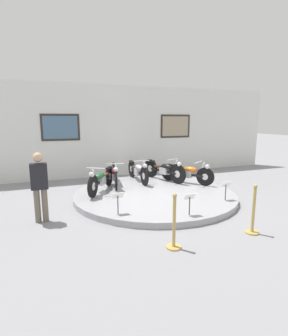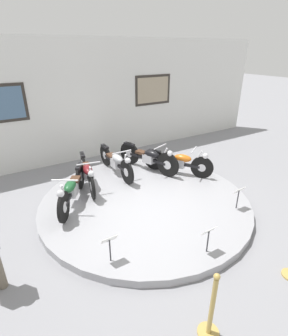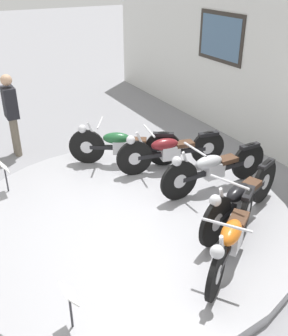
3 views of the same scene
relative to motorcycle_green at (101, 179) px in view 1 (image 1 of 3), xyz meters
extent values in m
plane|color=gray|center=(1.47, -0.65, -0.54)|extent=(60.00, 60.00, 0.00)
cylinder|color=#99999E|center=(1.47, -0.65, -0.46)|extent=(4.74, 4.74, 0.16)
cube|color=silver|center=(1.47, 2.86, 1.28)|extent=(14.00, 0.20, 3.63)
cube|color=#2D2823|center=(-0.93, 2.75, 1.46)|extent=(1.40, 0.02, 1.00)
cube|color=slate|center=(-0.93, 2.75, 1.46)|extent=(1.24, 0.02, 0.84)
cube|color=#2D2823|center=(3.87, 2.75, 1.46)|extent=(1.40, 0.02, 1.00)
cube|color=tan|center=(3.87, 2.75, 1.46)|extent=(1.24, 0.02, 0.84)
cylinder|color=black|center=(-0.34, -0.53, -0.07)|extent=(0.39, 0.57, 0.64)
cylinder|color=silver|center=(-0.34, -0.53, -0.07)|extent=(0.17, 0.22, 0.22)
cylinder|color=black|center=(0.38, 0.61, -0.07)|extent=(0.39, 0.57, 0.64)
cylinder|color=silver|center=(0.38, 0.61, -0.07)|extent=(0.17, 0.22, 0.22)
cube|color=black|center=(0.02, 0.04, -0.07)|extent=(0.72, 1.09, 0.07)
cube|color=silver|center=(0.00, 0.00, -0.05)|extent=(0.34, 0.38, 0.24)
ellipsoid|color=#1E562D|center=(-0.05, -0.08, 0.11)|extent=(0.44, 0.52, 0.20)
cube|color=#472D1E|center=(0.14, 0.22, 0.07)|extent=(0.34, 0.38, 0.07)
cube|color=black|center=(0.38, 0.61, 0.20)|extent=(0.28, 0.36, 0.06)
cylinder|color=silver|center=(-0.26, -0.41, 0.13)|extent=(0.17, 0.24, 0.54)
cylinder|color=silver|center=(-0.20, -0.32, 0.39)|extent=(0.47, 0.32, 0.03)
sphere|color=silver|center=(-0.37, -0.59, 0.27)|extent=(0.15, 0.15, 0.15)
cylinder|color=black|center=(0.46, 0.00, -0.07)|extent=(0.17, 0.62, 0.62)
cylinder|color=silver|center=(0.46, 0.00, -0.07)|extent=(0.11, 0.22, 0.22)
cylinder|color=black|center=(0.72, 1.33, -0.07)|extent=(0.17, 0.62, 0.62)
cylinder|color=silver|center=(0.72, 1.33, -0.07)|extent=(0.11, 0.22, 0.22)
cube|color=black|center=(0.59, 0.66, -0.07)|extent=(0.31, 1.23, 0.07)
cube|color=silver|center=(0.58, 0.62, -0.05)|extent=(0.26, 0.35, 0.24)
ellipsoid|color=maroon|center=(0.56, 0.53, 0.11)|extent=(0.31, 0.51, 0.20)
cube|color=#472D1E|center=(0.63, 0.88, 0.07)|extent=(0.26, 0.35, 0.07)
cube|color=black|center=(0.72, 1.33, 0.19)|extent=(0.17, 0.37, 0.06)
cylinder|color=silver|center=(0.49, 0.15, 0.13)|extent=(0.09, 0.25, 0.54)
cylinder|color=silver|center=(0.51, 0.25, 0.39)|extent=(0.54, 0.14, 0.03)
sphere|color=silver|center=(0.45, -0.06, 0.27)|extent=(0.15, 0.15, 0.15)
cylinder|color=black|center=(1.48, 0.23, -0.07)|extent=(0.06, 0.64, 0.64)
cylinder|color=silver|center=(1.48, 0.23, -0.07)|extent=(0.07, 0.22, 0.22)
cylinder|color=black|center=(1.47, 1.58, -0.07)|extent=(0.06, 0.64, 0.64)
cylinder|color=silver|center=(1.47, 1.58, -0.07)|extent=(0.07, 0.22, 0.22)
cube|color=black|center=(1.47, 0.90, -0.07)|extent=(0.08, 1.24, 0.07)
cube|color=silver|center=(1.47, 0.86, -0.05)|extent=(0.20, 0.32, 0.24)
ellipsoid|color=#B2B5BA|center=(1.47, 0.76, 0.11)|extent=(0.22, 0.48, 0.20)
cube|color=#472D1E|center=(1.47, 1.12, 0.07)|extent=(0.20, 0.32, 0.07)
cube|color=black|center=(1.47, 1.58, 0.20)|extent=(0.10, 0.36, 0.06)
cylinder|color=silver|center=(1.48, 0.38, 0.13)|extent=(0.05, 0.25, 0.54)
cylinder|color=silver|center=(1.48, 0.48, 0.39)|extent=(0.54, 0.04, 0.03)
sphere|color=silver|center=(1.48, 0.17, 0.27)|extent=(0.15, 0.15, 0.15)
cylinder|color=black|center=(2.59, 0.03, -0.05)|extent=(0.29, 0.65, 0.67)
cylinder|color=silver|center=(2.59, 0.03, -0.05)|extent=(0.14, 0.24, 0.24)
cylinder|color=black|center=(2.12, 1.30, -0.05)|extent=(0.29, 0.65, 0.67)
cylinder|color=silver|center=(2.12, 1.30, -0.05)|extent=(0.14, 0.24, 0.24)
cube|color=black|center=(2.36, 0.66, -0.05)|extent=(0.50, 1.19, 0.07)
cube|color=silver|center=(2.37, 0.63, -0.03)|extent=(0.30, 0.37, 0.24)
ellipsoid|color=black|center=(2.41, 0.53, 0.13)|extent=(0.37, 0.53, 0.20)
cube|color=#472D1E|center=(2.28, 0.87, 0.09)|extent=(0.30, 0.37, 0.07)
cube|color=black|center=(2.12, 1.30, 0.24)|extent=(0.22, 0.37, 0.06)
cylinder|color=silver|center=(2.54, 0.17, 0.15)|extent=(0.13, 0.25, 0.54)
cylinder|color=silver|center=(2.50, 0.27, 0.41)|extent=(0.52, 0.22, 0.03)
sphere|color=silver|center=(2.61, -0.03, 0.29)|extent=(0.15, 0.15, 0.15)
cylinder|color=black|center=(3.31, -0.52, -0.08)|extent=(0.39, 0.52, 0.60)
cylinder|color=silver|center=(3.31, -0.52, -0.08)|extent=(0.17, 0.21, 0.21)
cylinder|color=black|center=(2.54, 0.59, -0.08)|extent=(0.39, 0.52, 0.60)
cylinder|color=silver|center=(2.54, 0.59, -0.08)|extent=(0.17, 0.21, 0.21)
cube|color=black|center=(2.92, 0.04, -0.08)|extent=(0.77, 1.06, 0.07)
cube|color=silver|center=(2.95, 0.00, -0.06)|extent=(0.35, 0.38, 0.24)
ellipsoid|color=#D16619|center=(3.00, -0.08, 0.10)|extent=(0.46, 0.52, 0.20)
cube|color=#472D1E|center=(2.80, 0.22, 0.06)|extent=(0.35, 0.38, 0.07)
cube|color=black|center=(2.54, 0.59, 0.17)|extent=(0.29, 0.35, 0.06)
cylinder|color=silver|center=(3.22, -0.40, 0.12)|extent=(0.18, 0.23, 0.54)
cylinder|color=silver|center=(3.16, -0.31, 0.38)|extent=(0.46, 0.34, 0.03)
sphere|color=silver|center=(3.34, -0.57, 0.26)|extent=(0.15, 0.15, 0.15)
cylinder|color=#333338|center=(-0.02, -2.01, -0.17)|extent=(0.02, 0.02, 0.42)
cube|color=white|center=(-0.02, -2.01, 0.05)|extent=(0.26, 0.11, 0.15)
cylinder|color=#333338|center=(1.47, -2.67, -0.17)|extent=(0.02, 0.02, 0.42)
cube|color=white|center=(1.47, -2.67, 0.05)|extent=(0.26, 0.11, 0.15)
cylinder|color=#333338|center=(2.96, -2.01, -0.17)|extent=(0.02, 0.02, 0.42)
cube|color=white|center=(2.96, -2.01, 0.05)|extent=(0.26, 0.11, 0.15)
cylinder|color=#6B6051|center=(-1.75, -1.50, -0.15)|extent=(0.13, 0.13, 0.77)
cylinder|color=#6B6051|center=(-1.59, -1.50, -0.15)|extent=(0.13, 0.13, 0.77)
cube|color=black|center=(-1.67, -1.50, 0.52)|extent=(0.36, 0.22, 0.58)
sphere|color=tan|center=(-1.67, -1.50, 0.94)|extent=(0.21, 0.21, 0.21)
cylinder|color=tan|center=(0.58, -3.66, -0.52)|extent=(0.28, 0.28, 0.03)
cylinder|color=tan|center=(0.58, -3.66, -0.06)|extent=(0.06, 0.06, 0.95)
sphere|color=tan|center=(0.58, -3.66, 0.45)|extent=(0.08, 0.08, 0.08)
cylinder|color=tan|center=(2.37, -3.66, -0.52)|extent=(0.28, 0.28, 0.03)
cylinder|color=tan|center=(2.37, -3.66, -0.06)|extent=(0.06, 0.06, 0.95)
sphere|color=tan|center=(2.37, -3.66, 0.45)|extent=(0.08, 0.08, 0.08)
camera|label=1|loc=(-1.48, -7.60, 1.76)|focal=28.00mm
camera|label=2|loc=(-1.25, -5.08, 2.78)|focal=28.00mm
camera|label=3|loc=(5.70, -2.71, 2.83)|focal=42.00mm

